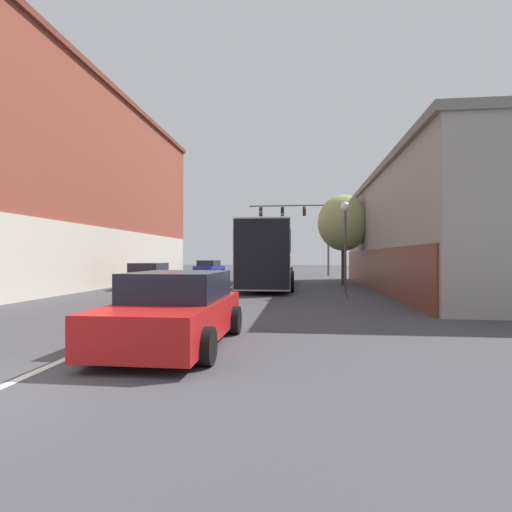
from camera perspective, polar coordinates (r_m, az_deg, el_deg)
lane_center_line at (r=22.41m, az=-3.39°, el=-4.36°), size 0.14×47.09×0.01m
building_left_brick at (r=25.84m, az=-28.94°, el=8.85°), size 9.36×27.19×11.13m
building_right_storefront at (r=22.61m, az=28.37°, el=3.37°), size 9.95×19.97×5.81m
bus at (r=22.49m, az=1.84°, el=0.41°), size 2.98×11.80×3.32m
hatchback_foreground at (r=7.69m, az=-11.43°, el=-7.63°), size 2.08×4.07×1.36m
parked_car_left_near at (r=21.93m, az=-14.92°, el=-2.81°), size 2.06×4.35×1.34m
parked_car_left_mid at (r=36.53m, az=-6.68°, el=-1.73°), size 2.37×4.00×1.36m
traffic_signal_gantry at (r=35.70m, az=6.58°, el=4.96°), size 7.12×0.36×6.53m
street_lamp at (r=16.77m, az=12.63°, el=3.21°), size 0.39×0.39×3.91m
street_tree_near at (r=24.57m, az=12.40°, el=4.64°), size 3.07×2.76×5.40m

